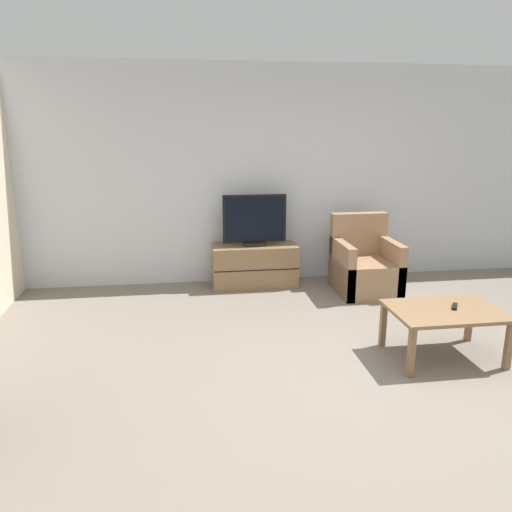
{
  "coord_description": "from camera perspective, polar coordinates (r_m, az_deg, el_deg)",
  "views": [
    {
      "loc": [
        -1.5,
        -3.46,
        1.97
      ],
      "look_at": [
        -0.88,
        0.74,
        0.85
      ],
      "focal_mm": 35.0,
      "sensor_mm": 36.0,
      "label": 1
    }
  ],
  "objects": [
    {
      "name": "ground_plane",
      "position": [
        4.26,
        13.67,
        -13.25
      ],
      "size": [
        24.0,
        24.0,
        0.0
      ],
      "primitive_type": "plane",
      "color": "slate"
    },
    {
      "name": "coffee_table",
      "position": [
        4.59,
        20.75,
        -6.37
      ],
      "size": [
        0.93,
        0.66,
        0.44
      ],
      "color": "brown",
      "rests_on": "ground"
    },
    {
      "name": "armchair",
      "position": [
        6.18,
        12.28,
        -1.28
      ],
      "size": [
        0.7,
        0.76,
        0.92
      ],
      "color": "#937051",
      "rests_on": "ground"
    },
    {
      "name": "remote",
      "position": [
        4.64,
        21.77,
        -5.37
      ],
      "size": [
        0.11,
        0.15,
        0.02
      ],
      "rotation": [
        0.0,
        0.0,
        -0.56
      ],
      "color": "black",
      "rests_on": "coffee_table"
    },
    {
      "name": "wall_back",
      "position": [
        6.44,
        5.19,
        9.21
      ],
      "size": [
        12.0,
        0.06,
        2.7
      ],
      "color": "silver",
      "rests_on": "ground"
    },
    {
      "name": "tv",
      "position": [
        6.12,
        -0.16,
        3.93
      ],
      "size": [
        0.78,
        0.18,
        0.63
      ],
      "color": "black",
      "rests_on": "tv_stand"
    },
    {
      "name": "tv_stand",
      "position": [
        6.25,
        -0.16,
        -1.09
      ],
      "size": [
        1.05,
        0.44,
        0.52
      ],
      "color": "brown",
      "rests_on": "ground"
    }
  ]
}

